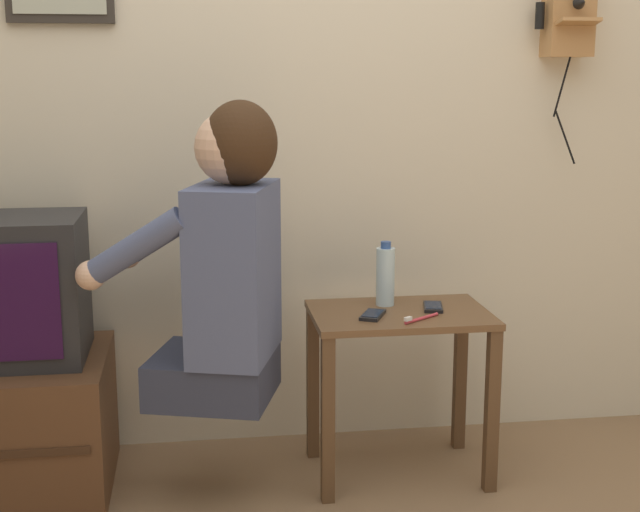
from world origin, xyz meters
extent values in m
cube|color=beige|center=(0.00, 1.15, 1.27)|extent=(6.80, 0.05, 2.55)
cube|color=brown|center=(0.33, 0.76, 0.55)|extent=(0.58, 0.39, 0.02)
cube|color=#523822|center=(0.07, 0.59, 0.27)|extent=(0.04, 0.04, 0.54)
cube|color=#523822|center=(0.60, 0.59, 0.27)|extent=(0.04, 0.04, 0.54)
cube|color=#523822|center=(0.07, 0.93, 0.27)|extent=(0.04, 0.04, 0.54)
cube|color=#523822|center=(0.60, 0.93, 0.27)|extent=(0.04, 0.04, 0.54)
cube|color=#2D3347|center=(-0.28, 0.67, 0.41)|extent=(0.44, 0.43, 0.14)
cube|color=#4C567A|center=(-0.21, 0.65, 0.74)|extent=(0.31, 0.40, 0.53)
sphere|color=#DBAD8E|center=(-0.21, 0.65, 1.11)|extent=(0.22, 0.22, 0.22)
ellipsoid|color=#382314|center=(-0.18, 0.64, 1.12)|extent=(0.27, 0.28, 0.25)
cylinder|color=#4C567A|center=(-0.49, 0.58, 0.84)|extent=(0.33, 0.17, 0.24)
cylinder|color=#4C567A|center=(-0.41, 0.86, 0.84)|extent=(0.33, 0.17, 0.24)
sphere|color=#DBAD8E|center=(-0.63, 0.62, 0.75)|extent=(0.09, 0.09, 0.09)
sphere|color=#DBAD8E|center=(-0.54, 0.91, 0.75)|extent=(0.09, 0.09, 0.09)
cube|color=#51331E|center=(-0.93, 0.82, 0.22)|extent=(0.64, 0.56, 0.44)
cube|color=#AD7A47|center=(0.99, 1.07, 1.53)|extent=(0.16, 0.11, 0.31)
cube|color=#AD7A47|center=(0.99, 0.98, 1.49)|extent=(0.14, 0.07, 0.03)
cone|color=black|center=(0.99, 0.96, 1.56)|extent=(0.04, 0.05, 0.04)
cylinder|color=black|center=(0.88, 1.07, 1.52)|extent=(0.03, 0.03, 0.09)
cylinder|color=black|center=(0.97, 1.05, 1.28)|extent=(0.04, 0.04, 0.22)
cylinder|color=black|center=(0.99, 1.06, 1.10)|extent=(0.07, 0.06, 0.19)
cube|color=black|center=(0.23, 0.71, 0.57)|extent=(0.11, 0.14, 0.01)
cube|color=black|center=(0.23, 0.71, 0.57)|extent=(0.09, 0.11, 0.00)
cube|color=black|center=(0.45, 0.78, 0.57)|extent=(0.09, 0.13, 0.01)
cube|color=black|center=(0.45, 0.78, 0.57)|extent=(0.07, 0.11, 0.00)
cylinder|color=silver|center=(0.30, 0.85, 0.66)|extent=(0.06, 0.06, 0.19)
cylinder|color=#2D4C8C|center=(0.30, 0.85, 0.77)|extent=(0.03, 0.03, 0.02)
cylinder|color=#D83F4C|center=(0.38, 0.66, 0.57)|extent=(0.13, 0.10, 0.01)
cube|color=white|center=(0.32, 0.62, 0.58)|extent=(0.03, 0.02, 0.01)
camera|label=1|loc=(-0.33, -1.97, 1.33)|focal=50.00mm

